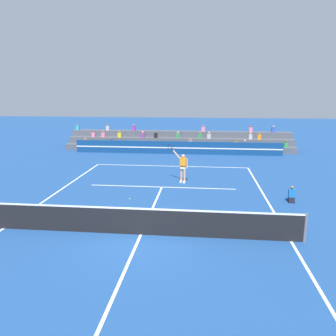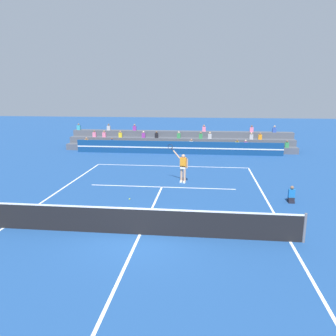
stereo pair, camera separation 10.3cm
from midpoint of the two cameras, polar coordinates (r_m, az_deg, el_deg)
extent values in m
plane|color=navy|center=(12.66, -4.99, -11.48)|extent=(120.00, 120.00, 0.00)
cube|color=white|center=(23.89, 0.43, 0.34)|extent=(11.00, 0.10, 0.01)
cube|color=white|center=(14.68, -26.87, -9.35)|extent=(0.10, 23.80, 0.01)
cube|color=white|center=(12.85, 20.43, -11.88)|extent=(0.10, 23.80, 0.01)
cube|color=white|center=(18.62, -1.23, -3.33)|extent=(8.25, 0.10, 0.01)
cube|color=white|center=(12.65, -4.99, -11.47)|extent=(0.10, 12.85, 0.01)
cylinder|color=slate|center=(12.76, 22.61, -9.58)|extent=(0.10, 0.10, 1.10)
cube|color=black|center=(12.46, -5.03, -9.39)|extent=(11.90, 0.02, 1.00)
cube|color=white|center=(12.27, -5.08, -7.10)|extent=(11.90, 0.04, 0.06)
cube|color=navy|center=(28.64, 1.41, 3.56)|extent=(18.00, 0.24, 1.10)
cube|color=white|center=(28.51, 1.39, 3.52)|extent=(18.00, 0.02, 0.10)
cube|color=#4C515B|center=(29.93, 1.61, 3.44)|extent=(21.00, 0.95, 0.55)
cube|color=silver|center=(29.62, 3.85, 4.29)|extent=(0.32, 0.22, 0.44)
sphere|color=#9E7051|center=(29.57, 3.86, 4.90)|extent=(0.18, 0.18, 0.18)
cube|color=purple|center=(29.83, 13.11, 4.04)|extent=(0.32, 0.22, 0.44)
sphere|color=beige|center=(29.78, 13.14, 4.64)|extent=(0.18, 0.18, 0.18)
cube|color=#2D4CA5|center=(30.78, -9.95, 4.45)|extent=(0.32, 0.22, 0.44)
sphere|color=brown|center=(30.74, -9.98, 5.04)|extent=(0.18, 0.18, 0.18)
cube|color=#338C4C|center=(30.47, 19.75, 3.79)|extent=(0.32, 0.22, 0.44)
sphere|color=brown|center=(30.42, 19.79, 4.39)|extent=(0.18, 0.18, 0.18)
cube|color=yellow|center=(29.75, 11.71, 4.08)|extent=(0.32, 0.22, 0.44)
sphere|color=brown|center=(29.70, 11.74, 4.69)|extent=(0.18, 0.18, 0.18)
cube|color=orange|center=(31.54, -14.23, 4.45)|extent=(0.32, 0.22, 0.44)
sphere|color=#9E7051|center=(31.49, -14.27, 5.02)|extent=(0.18, 0.18, 0.18)
cube|color=#4C515B|center=(30.83, 1.75, 4.24)|extent=(21.00, 0.95, 1.10)
cube|color=yellow|center=(31.47, -8.52, 5.69)|extent=(0.32, 0.22, 0.44)
sphere|color=#9E7051|center=(31.43, -8.54, 6.27)|extent=(0.18, 0.18, 0.18)
cube|color=#B2B2B7|center=(30.47, 7.05, 5.50)|extent=(0.32, 0.22, 0.44)
sphere|color=tan|center=(30.43, 7.07, 6.10)|extent=(0.18, 0.18, 0.18)
cube|color=pink|center=(32.20, -12.93, 5.67)|extent=(0.32, 0.22, 0.44)
sphere|color=brown|center=(32.16, -12.96, 6.24)|extent=(0.18, 0.18, 0.18)
cube|color=#B2B2B7|center=(30.76, 14.06, 5.29)|extent=(0.32, 0.22, 0.44)
sphere|color=tan|center=(30.72, 14.10, 5.88)|extent=(0.18, 0.18, 0.18)
cube|color=#338C4C|center=(30.55, 1.65, 5.62)|extent=(0.32, 0.22, 0.44)
sphere|color=beige|center=(30.51, 1.66, 6.21)|extent=(0.18, 0.18, 0.18)
cube|color=purple|center=(30.98, -4.51, 5.68)|extent=(0.32, 0.22, 0.44)
sphere|color=beige|center=(30.95, -4.52, 6.27)|extent=(0.18, 0.18, 0.18)
cube|color=pink|center=(31.90, -11.29, 5.68)|extent=(0.32, 0.22, 0.44)
sphere|color=#9E7051|center=(31.86, -11.31, 6.25)|extent=(0.18, 0.18, 0.18)
cube|color=orange|center=(30.88, 15.49, 5.23)|extent=(0.32, 0.22, 0.44)
sphere|color=brown|center=(30.84, 15.53, 5.82)|extent=(0.18, 0.18, 0.18)
cube|color=#338C4C|center=(30.47, 5.49, 5.54)|extent=(0.32, 0.22, 0.44)
sphere|color=#9E7051|center=(30.43, 5.51, 6.14)|extent=(0.18, 0.18, 0.18)
cube|color=black|center=(30.78, -2.25, 5.67)|extent=(0.32, 0.22, 0.44)
sphere|color=brown|center=(30.74, -2.25, 6.26)|extent=(0.18, 0.18, 0.18)
cube|color=#4C515B|center=(31.72, 1.89, 4.99)|extent=(21.00, 0.95, 1.65)
cube|color=#2D4CA5|center=(32.00, 17.79, 6.33)|extent=(0.32, 0.22, 0.44)
sphere|color=tan|center=(31.97, 17.83, 6.90)|extent=(0.18, 0.18, 0.18)
cube|color=#B2B2B7|center=(32.69, -10.53, 6.86)|extent=(0.32, 0.22, 0.44)
sphere|color=brown|center=(32.66, -10.56, 7.42)|extent=(0.18, 0.18, 0.18)
cube|color=pink|center=(31.65, 14.11, 6.49)|extent=(0.32, 0.22, 0.44)
sphere|color=brown|center=(31.62, 14.14, 7.07)|extent=(0.18, 0.18, 0.18)
cube|color=teal|center=(33.68, -15.53, 6.78)|extent=(0.32, 0.22, 0.44)
sphere|color=brown|center=(33.65, -15.56, 7.32)|extent=(0.18, 0.18, 0.18)
cube|color=pink|center=(31.34, 6.05, 6.75)|extent=(0.32, 0.22, 0.44)
sphere|color=#9E7051|center=(31.31, 6.07, 7.33)|extent=(0.18, 0.18, 0.18)
cube|color=purple|center=(32.05, -6.08, 6.88)|extent=(0.32, 0.22, 0.44)
sphere|color=#9E7051|center=(32.02, -6.09, 7.45)|extent=(0.18, 0.18, 0.18)
cube|color=black|center=(17.15, 20.46, -5.42)|extent=(0.28, 0.36, 0.12)
cube|color=black|center=(17.11, 20.50, -5.04)|extent=(0.28, 0.24, 0.18)
cube|color=#1966B2|center=(17.03, 20.57, -4.11)|extent=(0.30, 0.18, 0.40)
sphere|color=brown|center=(16.95, 20.65, -3.17)|extent=(0.17, 0.17, 0.17)
cylinder|color=tan|center=(19.42, 2.75, -1.29)|extent=(0.14, 0.14, 0.90)
cylinder|color=tan|center=(19.55, 2.19, -1.19)|extent=(0.14, 0.14, 0.90)
cube|color=white|center=(19.35, 2.50, 0.15)|extent=(0.35, 0.26, 0.20)
cube|color=orange|center=(19.28, 2.50, 1.02)|extent=(0.39, 0.27, 0.56)
sphere|color=tan|center=(19.21, 2.51, 2.07)|extent=(0.22, 0.22, 0.22)
cube|color=white|center=(19.48, 2.71, -2.47)|extent=(0.17, 0.28, 0.09)
cube|color=white|center=(19.61, 2.15, -2.36)|extent=(0.17, 0.28, 0.09)
cylinder|color=tan|center=(19.23, 3.19, 0.80)|extent=(0.09, 0.09, 0.56)
cylinder|color=tan|center=(19.31, 1.32, 2.39)|extent=(0.47, 0.19, 0.51)
cylinder|color=black|center=(19.33, 0.57, 3.31)|extent=(0.17, 0.07, 0.19)
torus|color=black|center=(19.35, 0.23, 3.72)|extent=(0.43, 0.12, 0.43)
sphere|color=#C6DB33|center=(16.57, -6.84, -5.39)|extent=(0.07, 0.07, 0.07)
camera|label=1|loc=(0.05, -90.16, -0.04)|focal=35.00mm
camera|label=2|loc=(0.05, 89.84, 0.04)|focal=35.00mm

